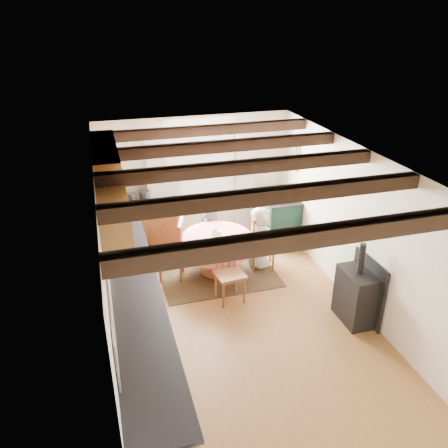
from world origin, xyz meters
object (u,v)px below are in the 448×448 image
object	(u,v)px
child_far	(210,226)
child_right	(259,238)
chair_near	(230,272)
cast_iron_stove	(358,283)
dining_table	(217,254)
cup	(215,232)
chair_right	(263,242)
chair_left	(171,250)
aga_range	(276,217)

from	to	relation	value
child_far	child_right	bearing A→B (deg)	115.94
chair_near	cast_iron_stove	xyz separation A→B (m)	(1.59, -0.97, 0.13)
cast_iron_stove	dining_table	bearing A→B (deg)	130.83
chair_near	child_far	size ratio (longest dim) A/B	0.93
chair_near	cup	size ratio (longest dim) A/B	9.03
chair_right	child_far	bearing A→B (deg)	56.61
chair_near	chair_left	distance (m)	1.19
chair_right	dining_table	bearing A→B (deg)	100.36
chair_right	child_far	xyz separation A→B (m)	(-0.73, 0.79, 0.03)
dining_table	child_far	size ratio (longest dim) A/B	1.10
dining_table	chair_near	bearing A→B (deg)	-91.74
cast_iron_stove	child_far	bearing A→B (deg)	120.27
chair_left	cup	bearing A→B (deg)	103.24
chair_left	chair_right	world-z (taller)	chair_left
cast_iron_stove	cup	world-z (taller)	cast_iron_stove
aga_range	child_far	bearing A→B (deg)	-172.19
dining_table	cast_iron_stove	size ratio (longest dim) A/B	0.94
aga_range	child_right	distance (m)	1.15
cup	cast_iron_stove	bearing A→B (deg)	-49.35
child_far	child_right	world-z (taller)	child_right
chair_right	cast_iron_stove	size ratio (longest dim) A/B	0.81
chair_near	chair_left	size ratio (longest dim) A/B	0.96
aga_range	cast_iron_stove	world-z (taller)	cast_iron_stove
cast_iron_stove	child_far	world-z (taller)	cast_iron_stove
cast_iron_stove	cup	size ratio (longest dim) A/B	11.34
dining_table	chair_right	bearing A→B (deg)	-3.59
aga_range	cast_iron_stove	distance (m)	2.75
cup	chair_near	bearing A→B (deg)	-90.19
chair_right	child_right	world-z (taller)	child_right
cast_iron_stove	cup	distance (m)	2.44
dining_table	child_right	world-z (taller)	child_right
chair_near	dining_table	bearing A→B (deg)	82.36
chair_left	aga_range	size ratio (longest dim) A/B	1.05
aga_range	child_right	xyz separation A→B (m)	(-0.69, -0.92, 0.10)
chair_right	aga_range	xyz separation A→B (m)	(0.65, 0.98, -0.05)
chair_near	child_right	distance (m)	1.16
cast_iron_stove	aga_range	bearing A→B (deg)	92.30
cast_iron_stove	chair_right	bearing A→B (deg)	113.35
dining_table	chair_left	size ratio (longest dim) A/B	1.13
child_right	chair_right	bearing A→B (deg)	-163.40
cast_iron_stove	child_far	xyz separation A→B (m)	(-1.49, 2.55, -0.09)
chair_left	chair_right	distance (m)	1.58
aga_range	cup	distance (m)	1.75
aga_range	cast_iron_stove	size ratio (longest dim) A/B	0.79
child_far	child_right	distance (m)	1.00
dining_table	child_far	bearing A→B (deg)	84.19
chair_left	child_far	xyz separation A→B (m)	(0.84, 0.65, 0.02)
dining_table	chair_left	xyz separation A→B (m)	(-0.77, 0.09, 0.17)
chair_right	cup	bearing A→B (deg)	97.84
chair_right	child_far	size ratio (longest dim) A/B	0.95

